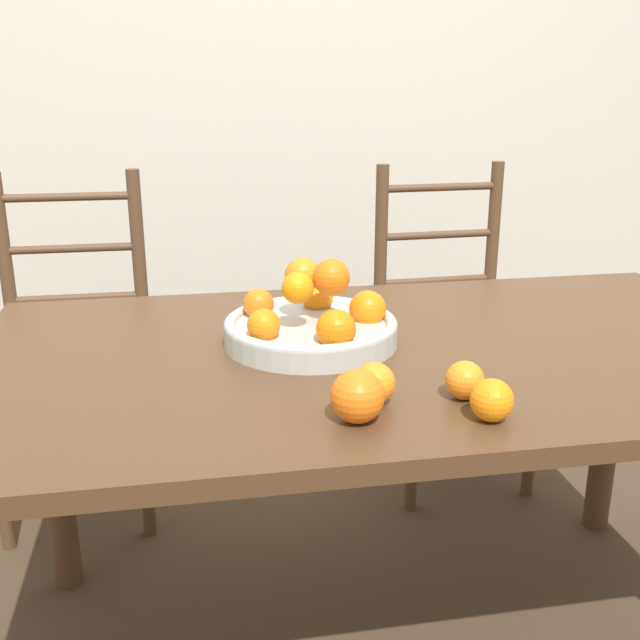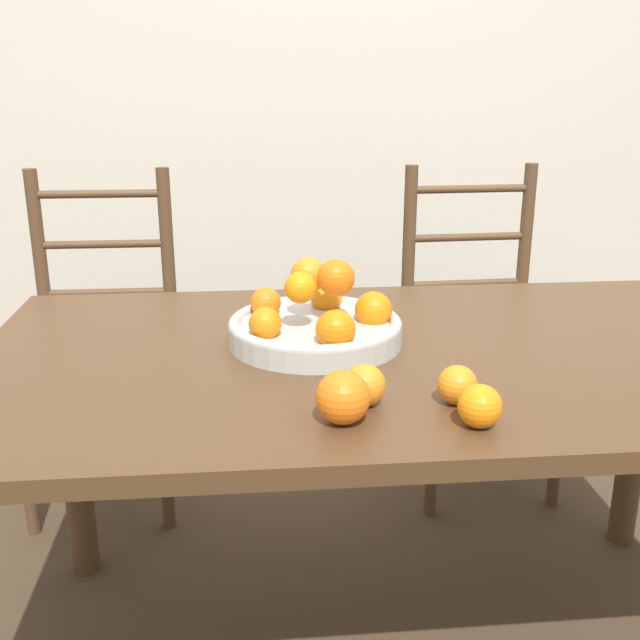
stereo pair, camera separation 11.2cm
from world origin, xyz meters
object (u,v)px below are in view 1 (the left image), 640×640
at_px(orange_loose_2, 357,396).
at_px(chair_right, 449,335).
at_px(chair_left, 76,358).
at_px(orange_loose_0, 492,400).
at_px(orange_loose_3, 465,380).
at_px(fruit_bowl, 312,322).
at_px(orange_loose_1, 374,383).

height_order(orange_loose_2, chair_right, chair_right).
height_order(chair_left, chair_right, same).
bearing_deg(orange_loose_0, orange_loose_3, 97.21).
height_order(fruit_bowl, chair_left, chair_left).
bearing_deg(fruit_bowl, chair_left, 127.96).
bearing_deg(orange_loose_1, orange_loose_3, -3.22).
xyz_separation_m(orange_loose_2, orange_loose_3, (0.19, 0.05, -0.01)).
xyz_separation_m(fruit_bowl, orange_loose_0, (0.21, -0.40, -0.01)).
relative_size(fruit_bowl, orange_loose_0, 5.11).
xyz_separation_m(fruit_bowl, orange_loose_3, (0.20, -0.31, -0.01)).
height_order(orange_loose_1, chair_left, chair_left).
bearing_deg(orange_loose_1, chair_left, 120.91).
distance_m(orange_loose_3, chair_left, 1.33).
xyz_separation_m(chair_left, chair_right, (1.13, -0.00, 0.00)).
bearing_deg(chair_left, chair_right, 0.41).
relative_size(fruit_bowl, orange_loose_2, 4.10).
bearing_deg(orange_loose_3, chair_left, 126.43).
height_order(orange_loose_1, orange_loose_2, orange_loose_2).
bearing_deg(fruit_bowl, orange_loose_3, -57.39).
xyz_separation_m(orange_loose_1, orange_loose_3, (0.15, -0.01, -0.00)).
bearing_deg(chair_right, fruit_bowl, -129.79).
xyz_separation_m(orange_loose_3, chair_left, (-0.77, 1.04, -0.30)).
bearing_deg(orange_loose_1, fruit_bowl, 99.25).
distance_m(fruit_bowl, chair_right, 0.97).
relative_size(fruit_bowl, chair_right, 0.35).
distance_m(fruit_bowl, orange_loose_3, 0.37).
xyz_separation_m(fruit_bowl, chair_right, (0.56, 0.73, -0.31)).
height_order(fruit_bowl, chair_right, chair_right).
height_order(orange_loose_3, chair_right, chair_right).
bearing_deg(orange_loose_3, orange_loose_1, 176.78).
relative_size(orange_loose_2, chair_right, 0.09).
relative_size(orange_loose_0, orange_loose_2, 0.80).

